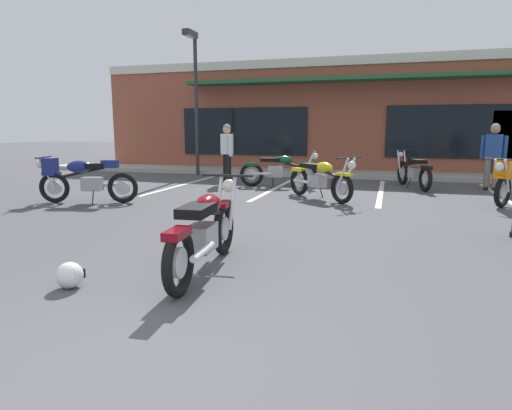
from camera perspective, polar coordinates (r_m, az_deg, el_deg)
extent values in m
plane|color=#47474C|center=(6.42, 2.80, -4.03)|extent=(80.00, 80.00, 0.00)
cube|color=#A8A59E|center=(14.96, 11.04, 4.00)|extent=(22.00, 1.80, 0.14)
cube|color=brown|center=(18.63, 12.46, 10.92)|extent=(18.46, 5.95, 3.95)
cube|color=beige|center=(15.79, 11.80, 17.84)|extent=(18.46, 0.06, 0.30)
cube|color=black|center=(16.39, -1.64, 9.50)|extent=(4.73, 0.06, 1.70)
cube|color=black|center=(15.70, 25.17, 8.57)|extent=(4.73, 0.06, 1.70)
cube|color=#33281E|center=(15.96, 30.02, 6.76)|extent=(1.10, 0.06, 2.10)
cube|color=#235933|center=(15.30, 11.56, 15.66)|extent=(11.08, 0.90, 0.12)
cube|color=silver|center=(12.58, -9.21, 2.68)|extent=(0.12, 4.80, 0.01)
cube|color=silver|center=(11.66, 2.64, 2.24)|extent=(0.12, 4.80, 0.01)
cube|color=silver|center=(11.31, 15.84, 1.65)|extent=(0.12, 4.80, 0.01)
cube|color=silver|center=(11.58, 29.12, 0.96)|extent=(0.12, 4.80, 0.01)
torus|color=black|center=(4.14, -9.95, -7.35)|extent=(0.15, 0.65, 0.64)
cylinder|color=#B7B7BC|center=(4.14, -9.95, -7.35)|extent=(0.08, 0.29, 0.29)
torus|color=black|center=(5.46, -4.21, -3.06)|extent=(0.15, 0.65, 0.64)
cylinder|color=#B7B7BC|center=(5.46, -4.21, -3.06)|extent=(0.08, 0.29, 0.29)
cylinder|color=silver|center=(5.51, -4.86, 0.45)|extent=(0.07, 0.33, 0.66)
cylinder|color=silver|center=(5.46, -3.05, 0.39)|extent=(0.07, 0.33, 0.66)
cylinder|color=black|center=(5.52, -3.76, 3.83)|extent=(0.66, 0.08, 0.03)
sphere|color=silver|center=(5.62, -3.52, 2.49)|extent=(0.18, 0.18, 0.17)
cube|color=maroon|center=(5.44, -4.13, 0.11)|extent=(0.17, 0.37, 0.06)
cube|color=#9E9EA3|center=(4.70, -7.02, -4.22)|extent=(0.27, 0.42, 0.28)
cylinder|color=silver|center=(4.33, -6.88, -5.99)|extent=(0.11, 0.55, 0.07)
cylinder|color=black|center=(4.83, -6.29, -0.90)|extent=(0.13, 0.94, 0.26)
ellipsoid|color=maroon|center=(4.84, -6.24, 0.08)|extent=(0.30, 0.50, 0.22)
cube|color=black|center=(4.50, -7.69, -0.68)|extent=(0.32, 0.54, 0.10)
cube|color=maroon|center=(4.05, -10.18, -3.65)|extent=(0.19, 0.37, 0.08)
cylinder|color=black|center=(4.77, -9.29, -7.31)|extent=(0.14, 0.03, 0.29)
torus|color=black|center=(10.38, 5.62, 3.03)|extent=(0.55, 0.50, 0.64)
cylinder|color=#B7B7BC|center=(10.38, 5.62, 3.03)|extent=(0.26, 0.23, 0.29)
torus|color=black|center=(9.29, 11.05, 2.11)|extent=(0.55, 0.50, 0.64)
cylinder|color=#B7B7BC|center=(9.29, 11.05, 2.11)|extent=(0.26, 0.23, 0.29)
cylinder|color=silver|center=(9.24, 11.94, 4.04)|extent=(0.27, 0.25, 0.66)
cylinder|color=silver|center=(9.12, 11.13, 3.99)|extent=(0.27, 0.25, 0.66)
cylinder|color=black|center=(9.10, 11.95, 5.97)|extent=(0.46, 0.52, 0.03)
sphere|color=silver|center=(9.05, 12.27, 5.05)|extent=(0.24, 0.24, 0.17)
cube|color=yellow|center=(9.22, 11.28, 3.93)|extent=(0.36, 0.34, 0.06)
cube|color=#9E9EA3|center=(9.87, 7.90, 3.11)|extent=(0.46, 0.44, 0.28)
cylinder|color=silver|center=(10.08, 5.93, 3.06)|extent=(0.46, 0.41, 0.07)
cylinder|color=black|center=(9.70, 8.69, 4.40)|extent=(0.75, 0.66, 0.26)
ellipsoid|color=yellow|center=(9.67, 8.78, 4.86)|extent=(0.53, 0.51, 0.22)
cube|color=black|center=(9.95, 7.42, 5.03)|extent=(0.58, 0.55, 0.10)
cube|color=yellow|center=(10.36, 5.58, 4.58)|extent=(0.38, 0.36, 0.08)
cylinder|color=black|center=(10.07, 8.39, 1.74)|extent=(0.11, 0.12, 0.29)
torus|color=black|center=(9.92, 29.27, 1.52)|extent=(0.44, 0.59, 0.64)
cylinder|color=#B7B7BC|center=(9.92, 29.27, 1.52)|extent=(0.21, 0.27, 0.29)
cylinder|color=silver|center=(9.77, 29.70, 3.26)|extent=(0.22, 0.29, 0.66)
cylinder|color=silver|center=(9.83, 28.72, 3.38)|extent=(0.22, 0.29, 0.66)
cylinder|color=black|center=(9.70, 29.19, 5.18)|extent=(0.57, 0.40, 0.03)
sphere|color=silver|center=(9.63, 28.94, 4.34)|extent=(0.24, 0.24, 0.17)
cube|color=orange|center=(9.86, 29.33, 3.23)|extent=(0.32, 0.38, 0.06)
cube|color=orange|center=(9.83, 29.37, 4.03)|extent=(0.37, 0.36, 0.36)
torus|color=black|center=(11.93, -0.57, 3.96)|extent=(0.65, 0.25, 0.64)
cylinder|color=#B7B7BC|center=(11.93, -0.57, 3.96)|extent=(0.29, 0.13, 0.29)
torus|color=black|center=(11.92, 6.36, 3.89)|extent=(0.65, 0.25, 0.64)
cylinder|color=#B7B7BC|center=(11.92, 6.36, 3.89)|extent=(0.29, 0.13, 0.29)
cylinder|color=silver|center=(11.99, 6.85, 5.45)|extent=(0.33, 0.12, 0.66)
cylinder|color=silver|center=(11.81, 6.90, 5.39)|extent=(0.33, 0.12, 0.66)
cylinder|color=black|center=(11.89, 7.30, 6.95)|extent=(0.19, 0.65, 0.03)
sphere|color=silver|center=(11.90, 7.67, 6.27)|extent=(0.21, 0.21, 0.17)
cube|color=#0F4C2D|center=(11.90, 6.58, 5.33)|extent=(0.38, 0.22, 0.06)
cube|color=#9E9EA3|center=(11.90, 2.51, 4.32)|extent=(0.45, 0.33, 0.28)
cylinder|color=silver|center=(11.77, 0.70, 4.07)|extent=(0.55, 0.20, 0.07)
cylinder|color=black|center=(11.88, 3.49, 5.46)|extent=(0.93, 0.28, 0.26)
ellipsoid|color=#0F4C2D|center=(11.87, 3.59, 5.85)|extent=(0.53, 0.37, 0.22)
cube|color=black|center=(11.88, 1.84, 5.86)|extent=(0.57, 0.39, 0.10)
cube|color=#0F4C2D|center=(11.91, -0.67, 5.30)|extent=(0.39, 0.24, 0.08)
cylinder|color=black|center=(12.11, 2.18, 3.18)|extent=(0.06, 0.14, 0.29)
torus|color=black|center=(9.63, -16.85, 2.14)|extent=(0.64, 0.27, 0.64)
cylinder|color=#B7B7BC|center=(9.63, -16.85, 2.14)|extent=(0.29, 0.14, 0.29)
torus|color=black|center=(10.16, -24.62, 2.05)|extent=(0.64, 0.27, 0.64)
cylinder|color=#B7B7BC|center=(10.16, -24.62, 2.05)|extent=(0.29, 0.14, 0.29)
cylinder|color=silver|center=(10.09, -25.48, 3.77)|extent=(0.32, 0.13, 0.66)
cylinder|color=silver|center=(10.25, -25.04, 3.88)|extent=(0.32, 0.13, 0.66)
cylinder|color=black|center=(10.18, -25.80, 5.60)|extent=(0.21, 0.64, 0.03)
sphere|color=silver|center=(10.23, -26.14, 4.80)|extent=(0.21, 0.21, 0.17)
cube|color=navy|center=(10.15, -24.94, 3.72)|extent=(0.38, 0.23, 0.06)
cube|color=#9E9EA3|center=(9.83, -20.43, 2.56)|extent=(0.45, 0.34, 0.28)
cylinder|color=silver|center=(9.84, -18.12, 2.47)|extent=(0.55, 0.22, 0.07)
cylinder|color=black|center=(9.88, -21.60, 3.93)|extent=(0.92, 0.32, 0.26)
ellipsoid|color=navy|center=(9.89, -21.86, 4.61)|extent=(0.58, 0.43, 0.26)
cube|color=navy|center=(10.14, -25.05, 4.51)|extent=(0.31, 0.34, 0.36)
cube|color=black|center=(9.76, -20.02, 4.78)|extent=(0.45, 0.34, 0.10)
cube|color=navy|center=(9.66, -18.36, 5.07)|extent=(0.36, 0.28, 0.16)
cylinder|color=black|center=(9.68, -20.33, 0.91)|extent=(0.06, 0.14, 0.29)
torus|color=black|center=(11.65, 21.06, 3.16)|extent=(0.32, 0.64, 0.64)
cylinder|color=#B7B7BC|center=(11.65, 21.06, 3.16)|extent=(0.16, 0.29, 0.29)
torus|color=black|center=(12.97, 18.46, 3.92)|extent=(0.32, 0.64, 0.64)
cylinder|color=#B7B7BC|center=(12.97, 18.46, 3.92)|extent=(0.16, 0.29, 0.29)
cylinder|color=silver|center=(13.00, 18.00, 5.38)|extent=(0.15, 0.32, 0.66)
cylinder|color=silver|center=(13.07, 18.74, 5.36)|extent=(0.15, 0.32, 0.66)
cylinder|color=black|center=(13.09, 18.32, 6.79)|extent=(0.63, 0.26, 0.03)
sphere|color=silver|center=(13.17, 18.16, 6.21)|extent=(0.22, 0.22, 0.17)
cube|color=black|center=(12.98, 18.46, 5.26)|extent=(0.26, 0.39, 0.06)
cube|color=#9E9EA3|center=(12.22, 19.86, 3.89)|extent=(0.36, 0.46, 0.28)
cylinder|color=silver|center=(11.95, 21.16, 3.50)|extent=(0.26, 0.54, 0.07)
cylinder|color=black|center=(12.39, 19.56, 5.10)|extent=(0.38, 0.90, 0.26)
ellipsoid|color=black|center=(12.40, 19.54, 5.47)|extent=(0.41, 0.54, 0.22)
cube|color=black|center=(12.07, 20.20, 5.33)|extent=(0.44, 0.58, 0.10)
cube|color=black|center=(11.60, 21.19, 4.52)|extent=(0.27, 0.39, 0.08)
cylinder|color=black|center=(12.12, 19.13, 2.65)|extent=(0.13, 0.07, 0.29)
cube|color=black|center=(12.71, 27.58, 1.93)|extent=(0.16, 0.26, 0.08)
cube|color=black|center=(12.70, 28.48, 1.85)|extent=(0.16, 0.26, 0.08)
cylinder|color=slate|center=(12.63, 27.71, 3.80)|extent=(0.18, 0.18, 0.80)
cylinder|color=slate|center=(12.61, 28.62, 3.72)|extent=(0.18, 0.18, 0.80)
cube|color=#23478C|center=(12.58, 28.41, 6.75)|extent=(0.42, 0.31, 0.56)
cylinder|color=#23478C|center=(12.60, 27.26, 6.66)|extent=(0.12, 0.12, 0.58)
cylinder|color=#23478C|center=(12.57, 29.54, 6.47)|extent=(0.12, 0.12, 0.58)
sphere|color=#A07556|center=(12.57, 28.56, 8.56)|extent=(0.27, 0.27, 0.22)
sphere|color=gray|center=(12.56, 28.57, 8.79)|extent=(0.26, 0.26, 0.21)
cube|color=black|center=(12.46, -3.71, 2.89)|extent=(0.24, 0.24, 0.08)
cube|color=black|center=(12.64, -4.09, 2.98)|extent=(0.24, 0.24, 0.08)
cylinder|color=black|center=(12.44, -3.56, 4.82)|extent=(0.21, 0.21, 0.80)
cylinder|color=black|center=(12.62, -3.95, 4.89)|extent=(0.21, 0.21, 0.80)
cube|color=silver|center=(12.49, -3.79, 7.88)|extent=(0.43, 0.42, 0.56)
cylinder|color=silver|center=(12.26, -3.29, 7.66)|extent=(0.14, 0.14, 0.58)
cylinder|color=silver|center=(12.71, -4.27, 7.72)|extent=(0.14, 0.14, 0.58)
sphere|color=tan|center=(12.48, -3.81, 9.71)|extent=(0.31, 0.31, 0.22)
sphere|color=gray|center=(12.48, -3.77, 9.94)|extent=(0.30, 0.30, 0.21)
sphere|color=silver|center=(4.70, -22.96, -8.36)|extent=(0.26, 0.26, 0.26)
cube|color=black|center=(4.78, -22.16, -8.10)|extent=(0.18, 0.03, 0.09)
cylinder|color=#2D2D33|center=(15.07, -7.72, 12.53)|extent=(0.12, 0.12, 4.55)
cube|color=#2D2D33|center=(15.03, -8.52, 21.08)|extent=(0.24, 0.70, 0.18)
cube|color=silver|center=(15.02, -8.51, 20.74)|extent=(0.18, 0.56, 0.02)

